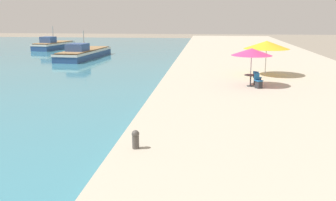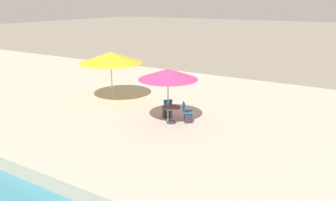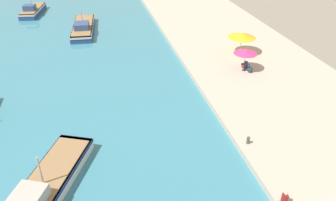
% 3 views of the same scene
% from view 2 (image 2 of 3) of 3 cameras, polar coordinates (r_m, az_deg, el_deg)
% --- Properties ---
extents(quay_promenade, '(16.00, 90.00, 0.57)m').
position_cam_2_polar(quay_promenade, '(25.40, -24.53, 2.94)').
color(quay_promenade, '#BCB29E').
rests_on(quay_promenade, ground_plane).
extents(cafe_umbrella_pink, '(2.59, 2.59, 2.42)m').
position_cam_2_polar(cafe_umbrella_pink, '(14.08, 0.00, 4.63)').
color(cafe_umbrella_pink, '#B7B7B7').
rests_on(cafe_umbrella_pink, quay_promenade).
extents(cafe_umbrella_white, '(3.41, 3.41, 2.58)m').
position_cam_2_polar(cafe_umbrella_white, '(17.99, -9.97, 7.39)').
color(cafe_umbrella_white, '#B7B7B7').
rests_on(cafe_umbrella_white, quay_promenade).
extents(cafe_table, '(0.80, 0.80, 0.74)m').
position_cam_2_polar(cafe_table, '(14.42, 0.60, -1.90)').
color(cafe_table, '#333338').
rests_on(cafe_table, quay_promenade).
extents(cafe_chair_left, '(0.58, 0.58, 0.91)m').
position_cam_2_polar(cafe_chair_left, '(14.58, 3.43, -2.59)').
color(cafe_chair_left, '#2D2D33').
rests_on(cafe_chair_left, quay_promenade).
extents(cafe_chair_right, '(0.59, 0.59, 0.91)m').
position_cam_2_polar(cafe_chair_right, '(15.15, -0.19, -1.79)').
color(cafe_chair_right, '#2D2D33').
rests_on(cafe_chair_right, quay_promenade).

